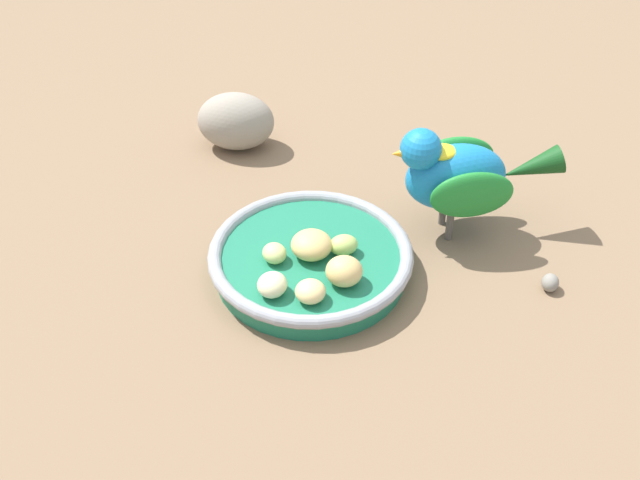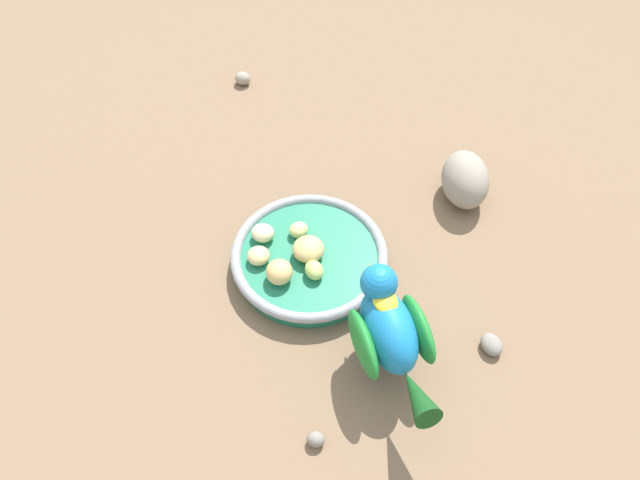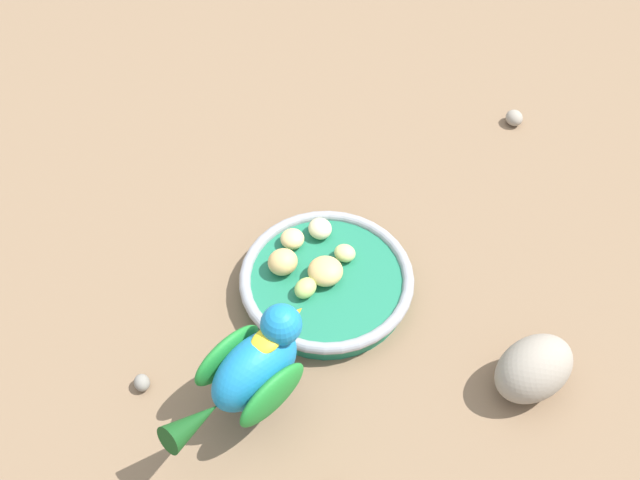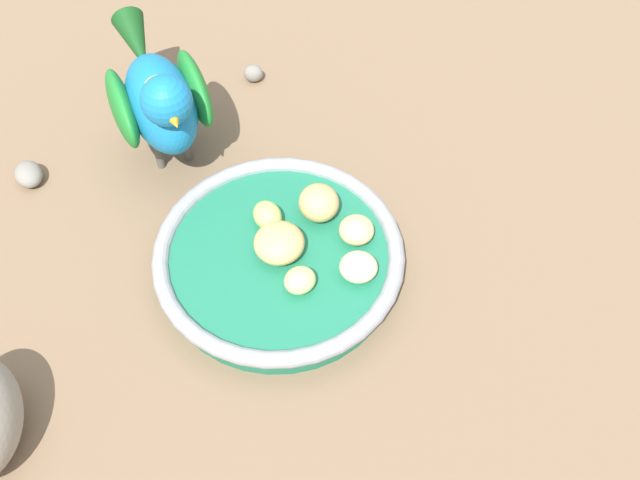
% 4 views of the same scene
% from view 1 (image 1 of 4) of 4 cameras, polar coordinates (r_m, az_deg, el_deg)
% --- Properties ---
extents(ground_plane, '(4.00, 4.00, 0.00)m').
position_cam_1_polar(ground_plane, '(0.82, 0.70, -3.14)').
color(ground_plane, '#7A6047').
extents(feeding_bowl, '(0.20, 0.20, 0.03)m').
position_cam_1_polar(feeding_bowl, '(0.82, -0.63, -1.34)').
color(feeding_bowl, '#1E7251').
rests_on(feeding_bowl, ground_plane).
extents(apple_piece_0, '(0.05, 0.05, 0.02)m').
position_cam_1_polar(apple_piece_0, '(0.81, -0.57, -0.33)').
color(apple_piece_0, tan).
rests_on(apple_piece_0, feeding_bowl).
extents(apple_piece_1, '(0.03, 0.03, 0.02)m').
position_cam_1_polar(apple_piece_1, '(0.81, -3.07, -0.89)').
color(apple_piece_1, '#C6D17A').
rests_on(apple_piece_1, feeding_bowl).
extents(apple_piece_2, '(0.02, 0.03, 0.02)m').
position_cam_1_polar(apple_piece_2, '(0.82, 1.58, -0.33)').
color(apple_piece_2, '#B2CC66').
rests_on(apple_piece_2, feeding_bowl).
extents(apple_piece_3, '(0.04, 0.04, 0.02)m').
position_cam_1_polar(apple_piece_3, '(0.77, -0.65, -3.46)').
color(apple_piece_3, '#E5C67F').
rests_on(apple_piece_3, feeding_bowl).
extents(apple_piece_4, '(0.04, 0.04, 0.02)m').
position_cam_1_polar(apple_piece_4, '(0.77, -3.21, -3.00)').
color(apple_piece_4, beige).
rests_on(apple_piece_4, feeding_bowl).
extents(apple_piece_5, '(0.04, 0.04, 0.03)m').
position_cam_1_polar(apple_piece_5, '(0.78, 1.62, -2.09)').
color(apple_piece_5, tan).
rests_on(apple_piece_5, feeding_bowl).
extents(parrot, '(0.09, 0.18, 0.12)m').
position_cam_1_polar(parrot, '(0.86, 9.29, 4.43)').
color(parrot, '#59544C').
rests_on(parrot, ground_plane).
extents(rock_large, '(0.09, 0.11, 0.07)m').
position_cam_1_polar(rock_large, '(1.00, -5.65, 7.90)').
color(rock_large, gray).
rests_on(rock_large, ground_plane).
extents(pebble_1, '(0.02, 0.03, 0.02)m').
position_cam_1_polar(pebble_1, '(0.99, 8.04, 5.63)').
color(pebble_1, gray).
rests_on(pebble_1, ground_plane).
extents(pebble_2, '(0.02, 0.02, 0.02)m').
position_cam_1_polar(pebble_2, '(0.84, 15.13, -2.77)').
color(pebble_2, gray).
rests_on(pebble_2, ground_plane).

